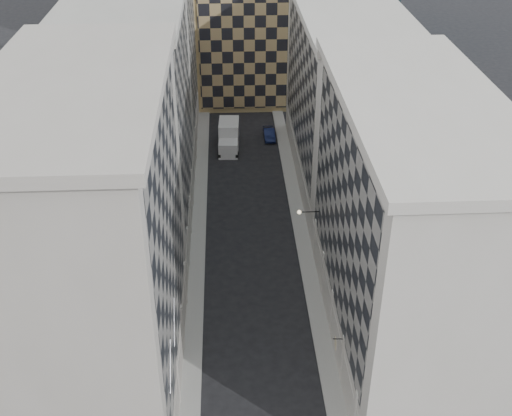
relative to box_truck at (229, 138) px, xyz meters
name	(u,v)px	position (x,y,z in m)	size (l,w,h in m)	color
sidewalk_west	(198,234)	(-3.39, -19.71, -1.38)	(1.50, 100.00, 0.15)	#999994
sidewalk_east	(301,231)	(7.11, -19.71, -1.38)	(1.50, 100.00, 0.15)	#999994
bldg_left_a	(98,250)	(-9.02, -38.71, 10.36)	(10.80, 22.80, 23.70)	#A29D92
bldg_left_b	(135,121)	(-9.02, -16.71, 9.86)	(10.80, 22.80, 22.70)	#9B9890
bldg_left_c	(155,53)	(-9.02, 5.29, 9.37)	(10.80, 22.80, 21.70)	#A29D92
bldg_right_a	(403,227)	(12.74, -34.71, 8.86)	(10.80, 26.80, 20.70)	#BCB7AC
bldg_right_b	(343,96)	(12.75, -7.71, 8.39)	(10.80, 28.80, 19.70)	#BCB7AC
tan_block	(253,33)	(3.86, 18.19, 7.98)	(16.80, 14.80, 18.80)	tan
flagpoles_left	(172,343)	(-4.04, -43.71, 6.54)	(0.10, 6.33, 2.33)	gray
bracket_lamp	(301,212)	(6.24, -25.71, 4.74)	(1.98, 0.36, 0.36)	black
box_truck	(229,138)	(0.00, 0.00, 0.00)	(2.77, 6.22, 3.35)	silver
dark_car	(269,134)	(5.32, 2.57, -0.80)	(1.39, 4.00, 1.32)	#10193E
shop_sign	(336,343)	(7.27, -39.91, 2.37)	(0.84, 0.74, 0.82)	black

